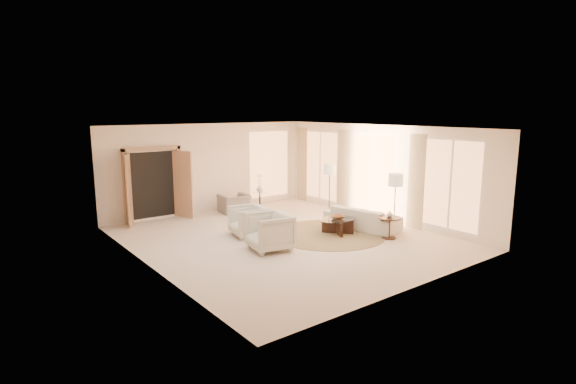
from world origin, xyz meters
TOP-DOWN VIEW (x-y plane):
  - room at (0.00, 0.00)m, footprint 7.04×8.04m
  - windows_right at (3.45, 0.10)m, footprint 0.10×6.40m
  - window_back_corner at (2.30, 3.95)m, footprint 1.70×0.10m
  - curtains_right at (3.40, 1.00)m, footprint 0.06×5.20m
  - french_doors at (-1.90, 3.82)m, footprint 1.95×0.66m
  - area_rug at (1.15, -0.37)m, footprint 3.72×3.72m
  - sofa at (2.26, -0.53)m, footprint 1.21×2.19m
  - armchair_left at (-0.60, 0.80)m, footprint 0.92×0.96m
  - armchair_right at (-0.86, -0.52)m, footprint 1.02×1.07m
  - accent_chair at (0.47, 3.31)m, footprint 0.92×0.64m
  - coffee_table at (1.37, -0.49)m, footprint 1.21×1.21m
  - end_table at (2.10, -1.61)m, footprint 0.59×0.59m
  - side_table at (1.51, 3.40)m, footprint 0.47×0.47m
  - floor_lamp_near at (2.75, 1.34)m, footprint 0.38×0.38m
  - floor_lamp_far at (2.63, -1.32)m, footprint 0.39×0.39m
  - bowl at (1.37, -0.49)m, footprint 0.46×0.46m
  - end_vase at (2.10, -1.61)m, footprint 0.21×0.21m
  - side_vase at (1.51, 3.40)m, footprint 0.26×0.26m

SIDE VIEW (x-z plane):
  - area_rug at x=1.15m, z-range 0.00..0.01m
  - coffee_table at x=1.37m, z-range 0.05..0.46m
  - sofa at x=2.26m, z-range 0.00..0.60m
  - side_table at x=1.51m, z-range 0.06..0.60m
  - end_table at x=2.10m, z-range 0.10..0.66m
  - accent_chair at x=0.47m, z-range 0.00..0.77m
  - armchair_left at x=-0.60m, z-range 0.00..0.86m
  - bowl at x=1.37m, z-range 0.41..0.50m
  - armchair_right at x=-0.86m, z-range 0.00..0.95m
  - end_vase at x=2.10m, z-range 0.55..0.73m
  - side_vase at x=1.51m, z-range 0.54..0.77m
  - french_doors at x=-1.90m, z-range -0.01..2.15m
  - curtains_right at x=3.40m, z-range 0.00..2.60m
  - floor_lamp_near at x=2.75m, z-range 0.55..2.13m
  - windows_right at x=3.45m, z-range 0.15..2.55m
  - window_back_corner at x=2.30m, z-range 0.15..2.55m
  - floor_lamp_far at x=2.63m, z-range 0.56..2.15m
  - room at x=0.00m, z-range -0.02..2.81m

